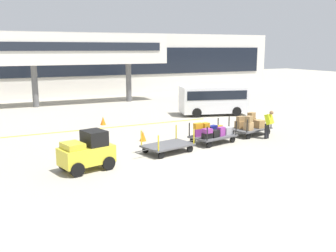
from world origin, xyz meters
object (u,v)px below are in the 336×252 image
object	(u,v)px
baggage_cart_middle	(212,133)
shuttle_van	(213,98)
safety_cone_near	(143,136)
safety_cone_far	(103,121)
baggage_cart_tail	(250,125)
baggage_handler	(269,123)
baggage_tug	(87,152)
baggage_cart_lead	(168,146)

from	to	relation	value
baggage_cart_middle	shuttle_van	xyz separation A→B (m)	(4.70, 7.40, 0.70)
safety_cone_near	safety_cone_far	distance (m)	5.23
baggage_cart_tail	safety_cone_far	xyz separation A→B (m)	(-6.67, 6.42, -0.29)
baggage_cart_middle	safety_cone_far	bearing A→B (deg)	117.61
baggage_handler	baggage_tug	bearing A→B (deg)	-173.20
safety_cone_far	baggage_handler	bearing A→B (deg)	-47.52
baggage_cart_middle	safety_cone_far	distance (m)	8.06
shuttle_van	baggage_tug	bearing A→B (deg)	-141.95
safety_cone_far	safety_cone_near	bearing A→B (deg)	-82.74
safety_cone_near	baggage_cart_tail	bearing A→B (deg)	-11.53
baggage_handler	safety_cone_near	distance (m)	6.80
baggage_tug	baggage_handler	distance (m)	10.25
baggage_tug	baggage_cart_middle	world-z (taller)	baggage_tug
baggage_tug	baggage_cart_middle	distance (m)	7.14
baggage_tug	baggage_cart_middle	size ratio (longest dim) A/B	0.75
baggage_cart_tail	safety_cone_near	xyz separation A→B (m)	(-6.01, 1.23, -0.29)
shuttle_van	safety_cone_near	distance (m)	9.54
baggage_tug	safety_cone_near	distance (m)	5.33
baggage_cart_tail	safety_cone_far	bearing A→B (deg)	136.11
baggage_handler	shuttle_van	distance (m)	8.02
baggage_cart_lead	baggage_tug	bearing A→B (deg)	-166.34
baggage_tug	safety_cone_far	world-z (taller)	baggage_tug
baggage_tug	baggage_cart_middle	xyz separation A→B (m)	(6.93, 1.70, -0.22)
baggage_tug	shuttle_van	bearing A→B (deg)	38.05
baggage_cart_lead	safety_cone_far	size ratio (longest dim) A/B	5.61
baggage_tug	baggage_handler	xyz separation A→B (m)	(10.18, 1.21, 0.11)
baggage_tug	baggage_cart_tail	xyz separation A→B (m)	(9.87, 2.42, -0.19)
baggage_cart_lead	safety_cone_near	bearing A→B (deg)	93.93
baggage_tug	baggage_cart_tail	distance (m)	10.16
baggage_cart_lead	baggage_cart_tail	xyz separation A→B (m)	(5.83, 1.44, 0.22)
baggage_cart_lead	safety_cone_far	bearing A→B (deg)	96.13
baggage_tug	safety_cone_far	bearing A→B (deg)	70.12
baggage_tug	baggage_cart_lead	world-z (taller)	baggage_tug
safety_cone_near	baggage_cart_middle	bearing A→B (deg)	-32.35
baggage_tug	baggage_handler	size ratio (longest dim) A/B	1.47
baggage_cart_lead	baggage_handler	size ratio (longest dim) A/B	1.98
baggage_cart_tail	safety_cone_far	world-z (taller)	baggage_cart_tail
baggage_tug	baggage_cart_tail	world-z (taller)	baggage_tug
baggage_cart_tail	safety_cone_far	size ratio (longest dim) A/B	5.61
baggage_cart_middle	baggage_tug	bearing A→B (deg)	-166.20
baggage_cart_lead	baggage_cart_tail	bearing A→B (deg)	13.88
baggage_cart_lead	shuttle_van	bearing A→B (deg)	46.94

